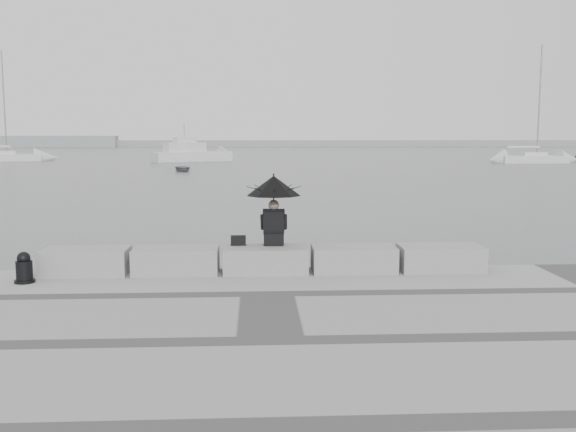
{
  "coord_description": "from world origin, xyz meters",
  "views": [
    {
      "loc": [
        -0.19,
        -12.53,
        3.14
      ],
      "look_at": [
        0.61,
        3.0,
        1.16
      ],
      "focal_mm": 40.0,
      "sensor_mm": 36.0,
      "label": 1
    }
  ],
  "objects": [
    {
      "name": "distant_landmass",
      "position": [
        -8.14,
        154.51,
        0.9
      ],
      "size": [
        180.0,
        8.0,
        2.8
      ],
      "color": "gray",
      "rests_on": "ground"
    },
    {
      "name": "stone_block_centre",
      "position": [
        0.0,
        -0.45,
        0.75
      ],
      "size": [
        1.6,
        0.8,
        0.5
      ],
      "primitive_type": "cube",
      "color": "gray",
      "rests_on": "promenade"
    },
    {
      "name": "ground",
      "position": [
        0.0,
        0.0,
        0.0
      ],
      "size": [
        360.0,
        360.0,
        0.0
      ],
      "primitive_type": "plane",
      "color": "#46494B",
      "rests_on": "ground"
    },
    {
      "name": "stone_block_right",
      "position": [
        1.7,
        -0.45,
        0.75
      ],
      "size": [
        1.6,
        0.8,
        0.5
      ],
      "primitive_type": "cube",
      "color": "gray",
      "rests_on": "promenade"
    },
    {
      "name": "mooring_bollard",
      "position": [
        -4.31,
        -1.09,
        0.74
      ],
      "size": [
        0.36,
        0.36,
        0.57
      ],
      "color": "black",
      "rests_on": "promenade"
    },
    {
      "name": "motor_cruiser",
      "position": [
        -7.61,
        63.59,
        0.89
      ],
      "size": [
        9.44,
        6.71,
        4.5
      ],
      "rotation": [
        0.0,
        0.0,
        0.48
      ],
      "color": "silver",
      "rests_on": "ground"
    },
    {
      "name": "stone_block_left",
      "position": [
        -1.7,
        -0.45,
        0.75
      ],
      "size": [
        1.6,
        0.8,
        0.5
      ],
      "primitive_type": "cube",
      "color": "gray",
      "rests_on": "promenade"
    },
    {
      "name": "seated_person",
      "position": [
        0.17,
        -0.21,
        1.98
      ],
      "size": [
        1.07,
        1.07,
        1.39
      ],
      "rotation": [
        0.0,
        0.0,
        -0.08
      ],
      "color": "black",
      "rests_on": "stone_block_centre"
    },
    {
      "name": "stone_block_far_right",
      "position": [
        3.4,
        -0.45,
        0.75
      ],
      "size": [
        1.6,
        0.8,
        0.5
      ],
      "primitive_type": "cube",
      "color": "gray",
      "rests_on": "promenade"
    },
    {
      "name": "sailboat_left",
      "position": [
        -30.05,
        64.97,
        0.51
      ],
      "size": [
        9.0,
        4.91,
        12.9
      ],
      "rotation": [
        0.0,
        0.0,
        0.31
      ],
      "color": "silver",
      "rests_on": "ground"
    },
    {
      "name": "bag",
      "position": [
        -0.52,
        -0.21,
        1.09
      ],
      "size": [
        0.29,
        0.17,
        0.19
      ],
      "primitive_type": "cube",
      "color": "black",
      "rests_on": "stone_block_centre"
    },
    {
      "name": "stone_block_far_left",
      "position": [
        -3.4,
        -0.45,
        0.75
      ],
      "size": [
        1.6,
        0.8,
        0.5
      ],
      "primitive_type": "cube",
      "color": "gray",
      "rests_on": "promenade"
    },
    {
      "name": "sailboat_right",
      "position": [
        30.46,
        57.03,
        0.53
      ],
      "size": [
        7.47,
        2.71,
        12.9
      ],
      "rotation": [
        0.0,
        0.0,
        0.04
      ],
      "color": "silver",
      "rests_on": "ground"
    },
    {
      "name": "dinghy",
      "position": [
        -6.46,
        43.01,
        0.25
      ],
      "size": [
        3.14,
        2.02,
        0.49
      ],
      "primitive_type": "imported",
      "rotation": [
        0.0,
        0.0,
        0.29
      ],
      "color": "gray",
      "rests_on": "ground"
    }
  ]
}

